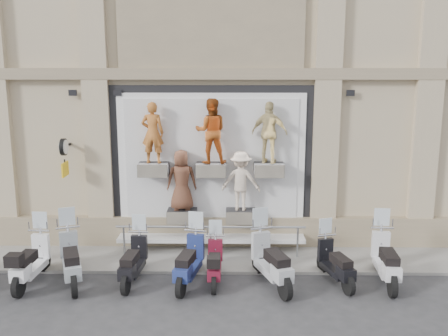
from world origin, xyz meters
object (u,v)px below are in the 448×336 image
Objects in this scene: scooter_f at (215,255)px; scooter_d at (133,252)px; clock_sign_bracket at (64,152)px; scooter_c at (70,250)px; scooter_h at (336,255)px; scooter_i at (386,250)px; scooter_e at (189,252)px; guard_rail at (211,243)px; scooter_b at (30,252)px; scooter_g at (271,251)px.

scooter_d is at bearing -179.59° from scooter_f.
scooter_d is 1.09× the size of scooter_f.
clock_sign_bracket is 0.49× the size of scooter_c.
scooter_d is 1.05× the size of scooter_h.
scooter_e is at bearing -174.15° from scooter_i.
clock_sign_bracket is (-3.90, 0.47, 2.34)m from guard_rail.
scooter_h is at bearing 4.74° from scooter_d.
scooter_b is at bearing -168.80° from scooter_e.
scooter_c is at bearing -171.60° from scooter_d.
scooter_f is at bearing -175.34° from scooter_i.
scooter_c is (0.93, 0.02, 0.05)m from scooter_b.
scooter_i reaches higher than scooter_e.
guard_rail is 2.74× the size of scooter_d.
scooter_f is 0.81× the size of scooter_g.
scooter_b is 3.72m from scooter_e.
scooter_b is 4.32m from scooter_f.
scooter_g is (5.63, -0.04, 0.06)m from scooter_b.
scooter_c reaches higher than scooter_f.
scooter_b is 0.94× the size of scooter_c.
scooter_g is at bearing -171.86° from scooter_i.
scooter_g is 1.54m from scooter_h.
guard_rail is 2.31m from scooter_d.
scooter_i is (8.09, -1.88, -1.98)m from clock_sign_bracket.
scooter_b reaches higher than scooter_h.
clock_sign_bracket is at bearing 154.92° from scooter_f.
scooter_d is (-1.77, -1.45, 0.29)m from guard_rail.
scooter_b is 2.39m from scooter_d.
clock_sign_bracket is 8.54m from scooter_i.
scooter_d is 0.91× the size of scooter_i.
scooter_h is 0.87× the size of scooter_i.
scooter_h is (3.00, -1.45, 0.25)m from guard_rail.
scooter_f is 1.34m from scooter_g.
guard_rail is 4.46m from scooter_b.
guard_rail is at bearing 84.92° from scooter_e.
scooter_i is at bearing 0.47° from scooter_f.
scooter_e is 0.96× the size of scooter_i.
clock_sign_bracket reaches higher than scooter_h.
scooter_d is at bearing -175.36° from scooter_i.
scooter_e is at bearing 2.59° from scooter_b.
clock_sign_bracket is 2.89m from scooter_c.
scooter_c is at bearing -174.71° from scooter_i.
guard_rail is at bearing 4.57° from scooter_c.
clock_sign_bracket is at bearing 173.16° from guard_rail.
clock_sign_bracket is 4.48m from scooter_e.
scooter_c is 3.39m from scooter_f.
clock_sign_bracket is 0.52× the size of scooter_b.
scooter_i is at bearing -13.12° from clock_sign_bracket.
scooter_g is (3.24, -0.15, 0.10)m from scooter_d.
scooter_d is at bearing -173.01° from scooter_e.
scooter_d reaches higher than guard_rail.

